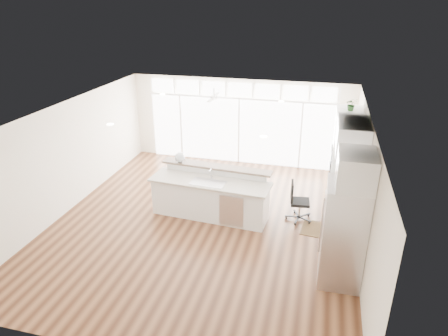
# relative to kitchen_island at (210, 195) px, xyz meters

# --- Properties ---
(floor) EXTENTS (7.00, 8.00, 0.02)m
(floor) POSITION_rel_kitchen_island_xyz_m (-0.07, -0.33, -0.59)
(floor) COLOR #482716
(floor) RESTS_ON ground
(ceiling) EXTENTS (7.00, 8.00, 0.02)m
(ceiling) POSITION_rel_kitchen_island_xyz_m (-0.07, -0.33, 2.12)
(ceiling) COLOR white
(ceiling) RESTS_ON wall_back
(wall_back) EXTENTS (7.00, 0.04, 2.70)m
(wall_back) POSITION_rel_kitchen_island_xyz_m (-0.07, 3.67, 0.77)
(wall_back) COLOR white
(wall_back) RESTS_ON floor
(wall_front) EXTENTS (7.00, 0.04, 2.70)m
(wall_front) POSITION_rel_kitchen_island_xyz_m (-0.07, -4.33, 0.77)
(wall_front) COLOR white
(wall_front) RESTS_ON floor
(wall_left) EXTENTS (0.04, 8.00, 2.70)m
(wall_left) POSITION_rel_kitchen_island_xyz_m (-3.57, -0.33, 0.77)
(wall_left) COLOR white
(wall_left) RESTS_ON floor
(wall_right) EXTENTS (0.04, 8.00, 2.70)m
(wall_right) POSITION_rel_kitchen_island_xyz_m (3.43, -0.33, 0.77)
(wall_right) COLOR white
(wall_right) RESTS_ON floor
(glass_wall) EXTENTS (5.80, 0.06, 2.08)m
(glass_wall) POSITION_rel_kitchen_island_xyz_m (-0.07, 3.61, 0.47)
(glass_wall) COLOR white
(glass_wall) RESTS_ON wall_back
(transom_row) EXTENTS (5.90, 0.06, 0.40)m
(transom_row) POSITION_rel_kitchen_island_xyz_m (-0.07, 3.61, 1.80)
(transom_row) COLOR white
(transom_row) RESTS_ON wall_back
(desk_window) EXTENTS (0.04, 0.85, 0.85)m
(desk_window) POSITION_rel_kitchen_island_xyz_m (3.39, -0.03, 0.97)
(desk_window) COLOR white
(desk_window) RESTS_ON wall_right
(ceiling_fan) EXTENTS (1.16, 1.16, 0.32)m
(ceiling_fan) POSITION_rel_kitchen_island_xyz_m (-0.57, 2.47, 1.90)
(ceiling_fan) COLOR white
(ceiling_fan) RESTS_ON ceiling
(recessed_lights) EXTENTS (3.40, 3.00, 0.02)m
(recessed_lights) POSITION_rel_kitchen_island_xyz_m (-0.07, -0.13, 2.10)
(recessed_lights) COLOR #ECE3C8
(recessed_lights) RESTS_ON ceiling
(oven_cabinet) EXTENTS (0.64, 1.20, 2.50)m
(oven_cabinet) POSITION_rel_kitchen_island_xyz_m (3.10, 1.47, 0.67)
(oven_cabinet) COLOR white
(oven_cabinet) RESTS_ON floor
(desk_nook) EXTENTS (0.72, 1.30, 0.76)m
(desk_nook) POSITION_rel_kitchen_island_xyz_m (3.06, -0.03, -0.20)
(desk_nook) COLOR white
(desk_nook) RESTS_ON floor
(upper_cabinets) EXTENTS (0.64, 1.30, 0.64)m
(upper_cabinets) POSITION_rel_kitchen_island_xyz_m (3.10, -0.03, 1.77)
(upper_cabinets) COLOR white
(upper_cabinets) RESTS_ON wall_right
(refrigerator) EXTENTS (0.76, 0.90, 2.00)m
(refrigerator) POSITION_rel_kitchen_island_xyz_m (3.04, -1.68, 0.42)
(refrigerator) COLOR silver
(refrigerator) RESTS_ON floor
(fridge_cabinet) EXTENTS (0.64, 0.90, 0.60)m
(fridge_cabinet) POSITION_rel_kitchen_island_xyz_m (3.10, -1.68, 1.72)
(fridge_cabinet) COLOR white
(fridge_cabinet) RESTS_ON wall_right
(framed_photos) EXTENTS (0.06, 0.22, 0.80)m
(framed_photos) POSITION_rel_kitchen_island_xyz_m (3.39, 0.59, 0.82)
(framed_photos) COLOR black
(framed_photos) RESTS_ON wall_right
(kitchen_island) EXTENTS (2.99, 1.32, 1.16)m
(kitchen_island) POSITION_rel_kitchen_island_xyz_m (0.00, 0.00, 0.00)
(kitchen_island) COLOR white
(kitchen_island) RESTS_ON floor
(rug) EXTENTS (1.07, 0.83, 0.01)m
(rug) POSITION_rel_kitchen_island_xyz_m (2.74, -0.02, -0.57)
(rug) COLOR #342210
(rug) RESTS_ON floor
(office_chair) EXTENTS (0.56, 0.52, 0.98)m
(office_chair) POSITION_rel_kitchen_island_xyz_m (2.14, 0.36, -0.09)
(office_chair) COLOR black
(office_chair) RESTS_ON floor
(fishbowl) EXTENTS (0.27, 0.27, 0.26)m
(fishbowl) POSITION_rel_kitchen_island_xyz_m (-0.92, 0.47, 0.71)
(fishbowl) COLOR silver
(fishbowl) RESTS_ON kitchen_island
(monitor) EXTENTS (0.17, 0.54, 0.45)m
(monitor) POSITION_rel_kitchen_island_xyz_m (2.98, -0.03, 0.40)
(monitor) COLOR black
(monitor) RESTS_ON desk_nook
(keyboard) EXTENTS (0.17, 0.35, 0.02)m
(keyboard) POSITION_rel_kitchen_island_xyz_m (2.81, -0.03, 0.19)
(keyboard) COLOR white
(keyboard) RESTS_ON desk_nook
(potted_plant) EXTENTS (0.31, 0.34, 0.23)m
(potted_plant) POSITION_rel_kitchen_island_xyz_m (3.10, 1.47, 2.04)
(potted_plant) COLOR #2D5D28
(potted_plant) RESTS_ON oven_cabinet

